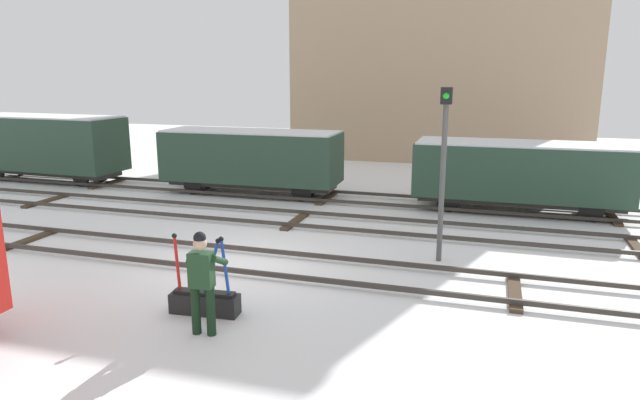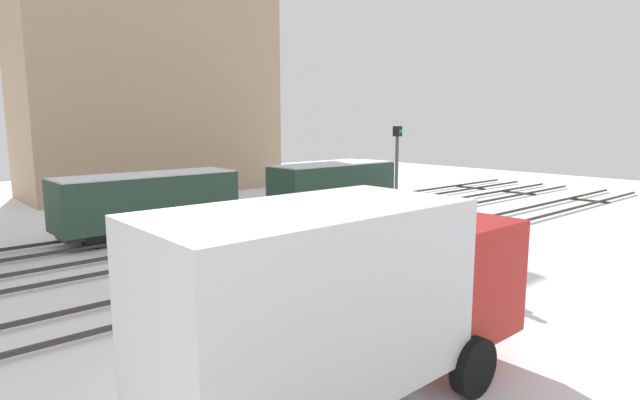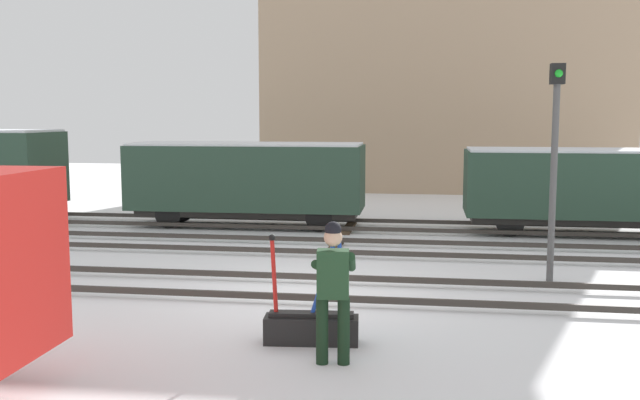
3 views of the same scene
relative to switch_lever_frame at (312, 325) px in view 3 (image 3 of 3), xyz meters
name	(u,v)px [view 3 (image 3 of 3)]	position (x,y,z in m)	size (l,w,h in m)	color
ground_plane	(304,294)	(-0.55, 2.57, -0.25)	(60.00, 60.00, 0.00)	white
track_main_line	(304,287)	(-0.55, 2.57, -0.13)	(44.00, 1.94, 0.18)	#38332D
track_siding_near	(333,247)	(-0.55, 6.36, -0.14)	(44.00, 1.94, 0.18)	#38332D
track_siding_far	(349,225)	(-0.55, 9.51, -0.14)	(44.00, 1.94, 0.18)	#38332D
switch_lever_frame	(312,325)	(0.00, 0.00, 0.00)	(1.27, 0.46, 1.45)	black
rail_worker	(333,284)	(0.38, -0.72, 0.74)	(0.58, 0.67, 1.75)	black
signal_post	(555,150)	(3.71, 4.14, 2.14)	(0.24, 0.32, 3.90)	#4C4C4C
apartment_building	(443,26)	(2.01, 20.94, 6.32)	(14.29, 5.69, 13.11)	tan
freight_car_far_end	(247,178)	(-3.31, 9.51, 1.06)	(6.26, 2.02, 2.26)	#2D2B28
freight_car_back_track	(592,185)	(5.55, 9.51, 1.01)	(6.23, 2.07, 2.15)	#2D2B28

